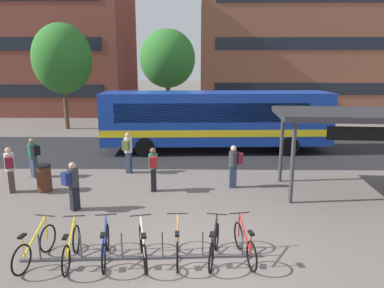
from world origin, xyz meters
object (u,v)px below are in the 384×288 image
object	(u,v)px
parked_bicycle_orange_4	(177,245)
street_tree_1	(62,59)
parked_bicycle_black_5	(214,245)
commuter_maroon_pack_1	(234,164)
parked_bicycle_white_3	(143,247)
commuter_navy_pack_0	(73,183)
street_tree_0	(168,59)
parked_bicycle_blue_2	(105,246)
commuter_olive_pack_3	(128,150)
commuter_maroon_pack_4	(10,167)
commuter_red_pack_5	(153,167)
trash_bin	(44,178)
transit_shelter	(370,117)
parked_bicycle_yellow_1	(71,248)
parked_bicycle_red_6	(245,244)
commuter_black_pack_2	(33,155)
parked_bicycle_yellow_0	(35,247)
city_bus	(217,119)

from	to	relation	value
parked_bicycle_orange_4	street_tree_1	size ratio (longest dim) A/B	0.23
parked_bicycle_black_5	commuter_maroon_pack_1	size ratio (longest dim) A/B	1.03
parked_bicycle_white_3	commuter_maroon_pack_1	world-z (taller)	commuter_maroon_pack_1
commuter_navy_pack_0	street_tree_0	world-z (taller)	street_tree_0
parked_bicycle_blue_2	commuter_olive_pack_3	xyz separation A→B (m)	(-0.80, 7.10, 0.65)
commuter_maroon_pack_4	commuter_red_pack_5	xyz separation A→B (m)	(5.21, 0.20, -0.02)
trash_bin	transit_shelter	bearing A→B (deg)	-0.40
transit_shelter	commuter_maroon_pack_4	bearing A→B (deg)	-175.76
parked_bicycle_yellow_1	parked_bicycle_orange_4	xyz separation A→B (m)	(2.50, 0.19, 0.00)
commuter_red_pack_5	commuter_maroon_pack_1	bearing A→B (deg)	-87.06
parked_bicycle_blue_2	trash_bin	xyz separation A→B (m)	(-3.50, 4.78, 0.13)
parked_bicycle_blue_2	commuter_navy_pack_0	xyz separation A→B (m)	(-1.80, 3.02, 0.54)
parked_bicycle_white_3	transit_shelter	world-z (taller)	transit_shelter
parked_bicycle_blue_2	parked_bicycle_black_5	bearing A→B (deg)	-97.72
parked_bicycle_yellow_1	parked_bicycle_red_6	world-z (taller)	same
parked_bicycle_white_3	street_tree_0	xyz separation A→B (m)	(-0.83, 17.81, 4.63)
commuter_olive_pack_3	parked_bicycle_orange_4	bearing A→B (deg)	-148.09
commuter_navy_pack_0	commuter_black_pack_2	world-z (taller)	commuter_black_pack_2
parked_bicycle_blue_2	commuter_maroon_pack_1	bearing A→B (deg)	-43.54
parked_bicycle_yellow_0	commuter_red_pack_5	xyz separation A→B (m)	(2.22, 4.89, 0.57)
parked_bicycle_yellow_1	commuter_maroon_pack_4	world-z (taller)	commuter_maroon_pack_4
parked_bicycle_blue_2	parked_bicycle_orange_4	bearing A→B (deg)	-96.37
commuter_red_pack_5	street_tree_0	world-z (taller)	street_tree_0
city_bus	parked_bicycle_white_3	size ratio (longest dim) A/B	7.20
trash_bin	street_tree_0	distance (m)	14.22
parked_bicycle_black_5	commuter_red_pack_5	size ratio (longest dim) A/B	1.03
parked_bicycle_yellow_0	commuter_olive_pack_3	world-z (taller)	commuter_olive_pack_3
parked_bicycle_black_5	commuter_red_pack_5	world-z (taller)	commuter_red_pack_5
commuter_red_pack_5	street_tree_1	distance (m)	15.89
trash_bin	commuter_olive_pack_3	bearing A→B (deg)	40.69
commuter_navy_pack_0	commuter_red_pack_5	size ratio (longest dim) A/B	0.97
commuter_maroon_pack_1	commuter_black_pack_2	distance (m)	8.28
parked_bicycle_black_5	parked_bicycle_red_6	world-z (taller)	same
parked_bicycle_orange_4	commuter_maroon_pack_4	bearing A→B (deg)	51.60
transit_shelter	parked_bicycle_orange_4	bearing A→B (deg)	-140.74
parked_bicycle_orange_4	commuter_red_pack_5	world-z (taller)	commuter_red_pack_5
commuter_black_pack_2	commuter_maroon_pack_1	bearing A→B (deg)	-153.56
street_tree_1	parked_bicycle_black_5	bearing A→B (deg)	-60.78
city_bus	commuter_black_pack_2	distance (m)	9.24
parked_bicycle_orange_4	parked_bicycle_blue_2	bearing A→B (deg)	90.12
commuter_olive_pack_3	trash_bin	distance (m)	3.59
parked_bicycle_orange_4	street_tree_1	xyz separation A→B (m)	(-9.12, 17.85, 4.63)
parked_bicycle_orange_4	parked_bicycle_yellow_0	bearing A→B (deg)	89.91
parked_bicycle_yellow_1	commuter_red_pack_5	world-z (taller)	commuter_red_pack_5
parked_bicycle_orange_4	commuter_olive_pack_3	size ratio (longest dim) A/B	0.97
transit_shelter	parked_bicycle_yellow_1	bearing A→B (deg)	-148.03
commuter_maroon_pack_1	street_tree_1	size ratio (longest dim) A/B	0.22
city_bus	parked_bicycle_blue_2	distance (m)	11.79
city_bus	commuter_navy_pack_0	xyz separation A→B (m)	(-5.03, -8.23, -0.85)
trash_bin	street_tree_1	world-z (taller)	street_tree_1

